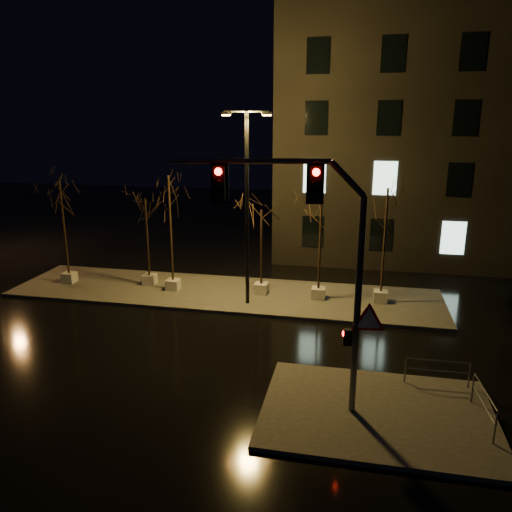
# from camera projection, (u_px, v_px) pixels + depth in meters

# --- Properties ---
(ground) EXTENTS (90.00, 90.00, 0.00)m
(ground) POSITION_uv_depth(u_px,v_px,m) (184.00, 344.00, 20.07)
(ground) COLOR black
(ground) RESTS_ON ground
(median) EXTENTS (22.00, 5.00, 0.15)m
(median) POSITION_uv_depth(u_px,v_px,m) (223.00, 293.00, 25.71)
(median) COLOR #43413C
(median) RESTS_ON ground
(sidewalk_corner) EXTENTS (7.00, 5.00, 0.15)m
(sidewalk_corner) POSITION_uv_depth(u_px,v_px,m) (377.00, 413.00, 15.28)
(sidewalk_corner) COLOR #43413C
(sidewalk_corner) RESTS_ON ground
(building) EXTENTS (25.00, 12.00, 15.00)m
(building) POSITION_uv_depth(u_px,v_px,m) (478.00, 139.00, 32.32)
(building) COLOR black
(building) RESTS_ON ground
(tree_0) EXTENTS (1.80, 1.80, 5.72)m
(tree_0) POSITION_uv_depth(u_px,v_px,m) (62.00, 203.00, 26.06)
(tree_0) COLOR beige
(tree_0) RESTS_ON median
(tree_1) EXTENTS (1.80, 1.80, 4.77)m
(tree_1) POSITION_uv_depth(u_px,v_px,m) (146.00, 218.00, 25.93)
(tree_1) COLOR beige
(tree_1) RESTS_ON median
(tree_2) EXTENTS (1.80, 1.80, 6.11)m
(tree_2) POSITION_uv_depth(u_px,v_px,m) (169.00, 202.00, 24.82)
(tree_2) COLOR beige
(tree_2) RESTS_ON median
(tree_3) EXTENTS (1.80, 1.80, 4.45)m
(tree_3) POSITION_uv_depth(u_px,v_px,m) (261.00, 229.00, 24.55)
(tree_3) COLOR beige
(tree_3) RESTS_ON median
(tree_4) EXTENTS (1.80, 1.80, 5.39)m
(tree_4) POSITION_uv_depth(u_px,v_px,m) (321.00, 218.00, 23.69)
(tree_4) COLOR beige
(tree_4) RESTS_ON median
(tree_5) EXTENTS (1.80, 1.80, 5.70)m
(tree_5) POSITION_uv_depth(u_px,v_px,m) (386.00, 214.00, 23.19)
(tree_5) COLOR beige
(tree_5) RESTS_ON median
(traffic_signal_mast) EXTENTS (6.18, 0.93, 7.60)m
(traffic_signal_mast) POSITION_uv_depth(u_px,v_px,m) (316.00, 252.00, 14.05)
(traffic_signal_mast) COLOR #54565B
(traffic_signal_mast) RESTS_ON sidewalk_corner
(streetlight_main) EXTENTS (2.20, 0.93, 8.98)m
(streetlight_main) POSITION_uv_depth(u_px,v_px,m) (247.00, 197.00, 22.79)
(streetlight_main) COLOR black
(streetlight_main) RESTS_ON median
(guard_rail_a) EXTENTS (2.09, 0.08, 0.90)m
(guard_rail_a) POSITION_uv_depth(u_px,v_px,m) (437.00, 369.00, 16.60)
(guard_rail_a) COLOR #54565B
(guard_rail_a) RESTS_ON sidewalk_corner
(guard_rail_b) EXTENTS (0.22, 2.15, 1.02)m
(guard_rail_b) POSITION_uv_depth(u_px,v_px,m) (484.00, 402.00, 14.54)
(guard_rail_b) COLOR #54565B
(guard_rail_b) RESTS_ON sidewalk_corner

